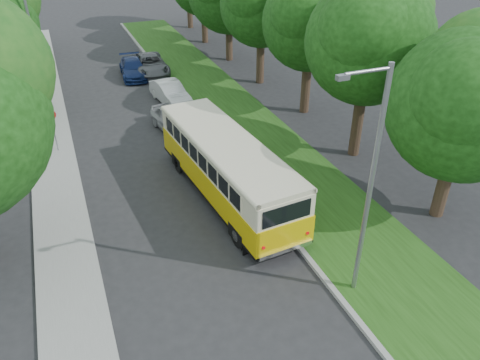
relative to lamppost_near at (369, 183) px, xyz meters
name	(u,v)px	position (x,y,z in m)	size (l,w,h in m)	color
ground	(212,275)	(-4.21, 2.50, -4.37)	(120.00, 120.00, 0.00)	#262628
curb	(250,185)	(-0.61, 7.50, -4.29)	(0.20, 70.00, 0.15)	gray
grass_verge	(295,176)	(1.74, 7.50, -4.30)	(4.50, 70.00, 0.13)	#1F4512
sidewalk	(62,226)	(-9.01, 7.50, -4.31)	(2.20, 70.00, 0.12)	gray
treeline	(163,4)	(-1.06, 20.49, 1.56)	(24.27, 41.91, 9.46)	#332319
lamppost_near	(369,183)	(0.00, 0.00, 0.00)	(1.71, 0.16, 8.00)	gray
lamppost_far	(35,56)	(-8.91, 18.50, -0.25)	(1.71, 0.16, 7.50)	gray
warning_sign	(52,123)	(-8.71, 14.48, -2.66)	(0.56, 0.10, 2.50)	gray
vintage_bus	(227,170)	(-1.92, 7.02, -2.90)	(2.55, 9.90, 2.94)	#DEBA07
car_silver	(174,120)	(-2.29, 14.74, -3.67)	(1.64, 4.08, 1.39)	#A6A6AB
car_white	(170,93)	(-1.35, 19.10, -3.68)	(1.45, 4.16, 1.37)	white
car_blue	(133,68)	(-2.61, 25.18, -3.72)	(1.81, 4.46, 1.29)	navy
car_grey	(150,64)	(-1.26, 25.47, -3.66)	(2.35, 5.09, 1.41)	#595C61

